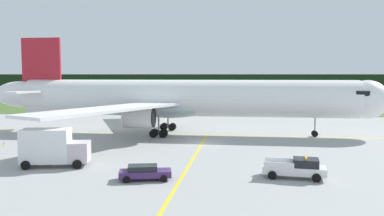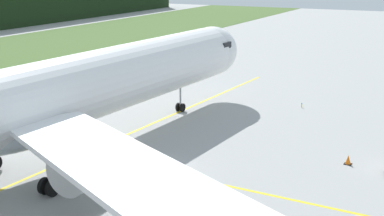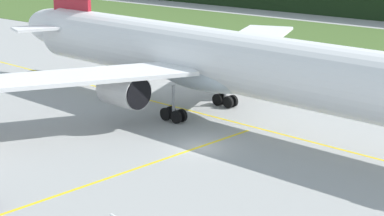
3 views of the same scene
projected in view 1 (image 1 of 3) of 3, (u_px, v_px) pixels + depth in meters
name	position (u px, v px, depth m)	size (l,w,h in m)	color
ground	(203.00, 143.00, 52.59)	(320.00, 320.00, 0.00)	#9A9B99
grass_verge	(212.00, 109.00, 104.45)	(320.00, 35.06, 0.04)	#425E29
distant_tree_line	(215.00, 88.00, 133.01)	(288.00, 4.26, 9.23)	black
taxiway_centerline_main	(186.00, 134.00, 60.34)	(80.85, 0.30, 0.01)	yellow
taxiway_centerline_spur	(190.00, 163.00, 40.54)	(37.08, 0.30, 0.01)	yellow
airliner	(182.00, 99.00, 59.96)	(61.01, 49.09, 14.97)	white
ops_pickup_truck	(297.00, 168.00, 34.69)	(5.72, 3.10, 1.94)	white
catering_truck	(53.00, 147.00, 38.96)	(6.81, 3.55, 3.94)	beige
staff_car	(145.00, 172.00, 34.08)	(4.72, 2.56, 1.30)	#41255D
apron_cone	(276.00, 163.00, 39.25)	(0.59, 0.59, 0.74)	black
taxiway_edge_light_west	(4.00, 144.00, 49.95)	(0.12, 0.12, 0.49)	yellow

